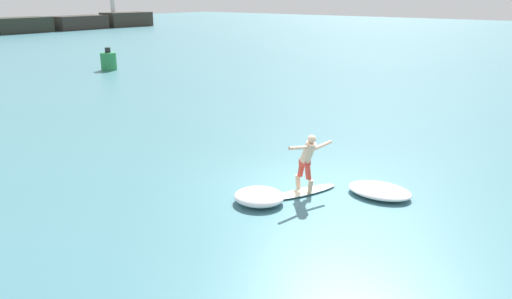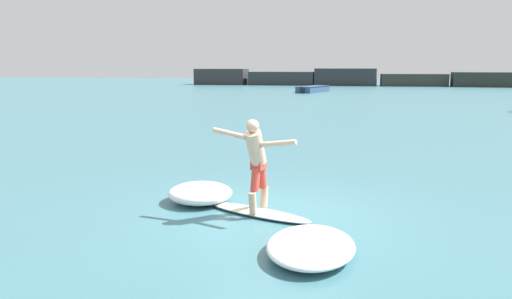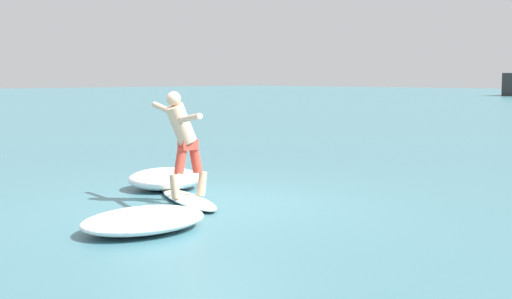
{
  "view_description": "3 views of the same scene",
  "coord_description": "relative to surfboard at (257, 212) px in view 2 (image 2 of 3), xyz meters",
  "views": [
    {
      "loc": [
        -11.01,
        -6.97,
        5.23
      ],
      "look_at": [
        -0.81,
        1.09,
        1.15
      ],
      "focal_mm": 35.0,
      "sensor_mm": 36.0,
      "label": 1
    },
    {
      "loc": [
        1.71,
        -8.37,
        2.57
      ],
      "look_at": [
        -0.78,
        1.72,
        0.85
      ],
      "focal_mm": 35.0,
      "sensor_mm": 36.0,
      "label": 2
    },
    {
      "loc": [
        8.09,
        -7.07,
        1.94
      ],
      "look_at": [
        -0.38,
        1.43,
        0.7
      ],
      "focal_mm": 50.0,
      "sensor_mm": 36.0,
      "label": 3
    }
  ],
  "objects": [
    {
      "name": "ground_plane",
      "position": [
        0.31,
        0.13,
        -0.05
      ],
      "size": [
        200.0,
        200.0,
        0.0
      ],
      "primitive_type": "plane",
      "color": "#3E717C"
    },
    {
      "name": "rock_jetty_breakwater",
      "position": [
        11.36,
        62.13,
        0.99
      ],
      "size": [
        70.39,
        4.84,
        6.05
      ],
      "color": "#303033",
      "rests_on": "ground"
    },
    {
      "name": "surfboard",
      "position": [
        0.0,
        0.0,
        0.0
      ],
      "size": [
        2.26,
        1.23,
        0.23
      ],
      "color": "beige",
      "rests_on": "ground"
    },
    {
      "name": "surfer",
      "position": [
        0.02,
        -0.11,
        1.0
      ],
      "size": [
        1.54,
        0.75,
        1.62
      ],
      "color": "#D7AC8D",
      "rests_on": "surfboard"
    },
    {
      "name": "fishing_boat_near_jetty",
      "position": [
        -4.55,
        42.85,
        0.3
      ],
      "size": [
        2.98,
        5.75,
        0.64
      ],
      "color": "#304E73",
      "rests_on": "ground"
    },
    {
      "name": "wave_foam_at_tail",
      "position": [
        -1.25,
        0.53,
        0.13
      ],
      "size": [
        1.56,
        1.63,
        0.36
      ],
      "color": "white",
      "rests_on": "ground"
    },
    {
      "name": "wave_foam_at_nose",
      "position": [
        1.19,
        -1.7,
        0.09
      ],
      "size": [
        1.29,
        1.78,
        0.27
      ],
      "color": "white",
      "rests_on": "ground"
    }
  ]
}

